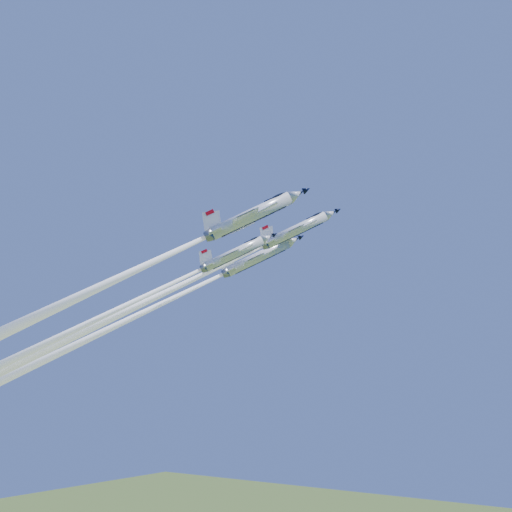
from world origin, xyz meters
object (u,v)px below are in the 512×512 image
Objects in this scene: jet_left at (138,315)px; jet_right at (157,260)px; jet_lead at (183,284)px; jet_slot at (124,306)px.

jet_left reaches higher than jet_right.
jet_slot is (-6.34, -7.11, -4.09)m from jet_lead.
jet_right is 0.85× the size of jet_slot.
jet_slot is (-10.54, 3.53, -5.68)m from jet_right.
jet_left is at bearing 171.31° from jet_slot.
jet_slot is at bearing -146.41° from jet_right.
jet_left is 18.52m from jet_right.
jet_left is at bearing -124.93° from jet_lead.
jet_left is (-10.03, -0.52, -4.58)m from jet_lead.
jet_lead reaches higher than jet_slot.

